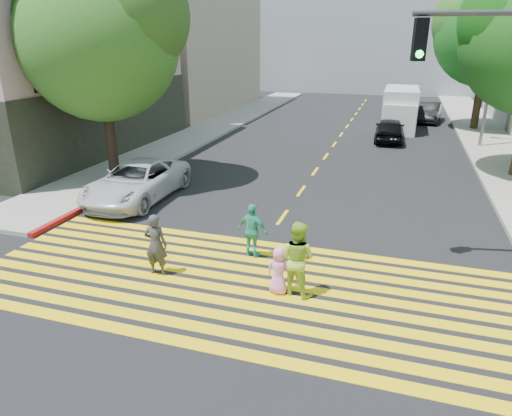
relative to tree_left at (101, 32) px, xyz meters
The scene contains 21 objects.
ground 12.68m from the tree_left, 45.82° to the right, with size 120.00×120.00×0.00m, color black.
sidewalk_left 15.16m from the tree_left, 92.84° to the left, with size 3.00×40.00×0.15m, color gray.
sidewalk_right 18.68m from the tree_left, 23.13° to the left, with size 3.00×60.00×0.15m, color gray.
curb_red 6.26m from the tree_left, 65.98° to the right, with size 0.20×8.00×0.16m, color maroon.
crosswalk 11.91m from the tree_left, 40.89° to the right, with size 13.40×5.30×0.01m.
lane_line 17.47m from the tree_left, 61.65° to the left, with size 0.12×34.40×0.01m.
building_left_pink 9.20m from the tree_left, 154.17° to the left, with size 12.10×14.10×11.00m.
building_left_tan 21.60m from the tree_left, 112.31° to the left, with size 12.00×16.00×10.00m, color tan.
backdrop_block 40.72m from the tree_left, 78.95° to the left, with size 30.00×8.00×12.00m, color gray.
tree_left is the anchor object (origin of this frame).
tree_right_far 23.44m from the tree_left, 46.74° to the left, with size 7.99×7.56×9.46m.
pedestrian_man 10.28m from the tree_left, 50.11° to the right, with size 0.60×0.39×1.64m, color #343538.
pedestrian_woman 12.55m from the tree_left, 35.72° to the right, with size 0.89×0.69×1.82m, color #9FCD35.
pedestrian_child 12.45m from the tree_left, 37.36° to the right, with size 0.57×0.37×1.17m, color #F588D4.
pedestrian_extra 10.65m from the tree_left, 33.71° to the right, with size 0.91×0.38×1.55m, color teal.
white_sedan 5.95m from the tree_left, 41.13° to the right, with size 2.35×5.09×1.41m, color silver.
dark_car_near 16.80m from the tree_left, 47.69° to the left, with size 1.63×4.06×1.38m, color black.
silver_car 25.50m from the tree_left, 62.66° to the left, with size 1.86×4.57×1.33m, color gray.
dark_car_parked 24.30m from the tree_left, 56.13° to the left, with size 1.46×4.19×1.38m, color black.
white_van 20.06m from the tree_left, 54.97° to the left, with size 2.13×5.63×2.66m.
street_lamp 19.22m from the tree_left, 36.60° to the left, with size 2.20×0.59×9.77m.
Camera 1 is at (3.48, -8.03, 5.70)m, focal length 32.00 mm.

